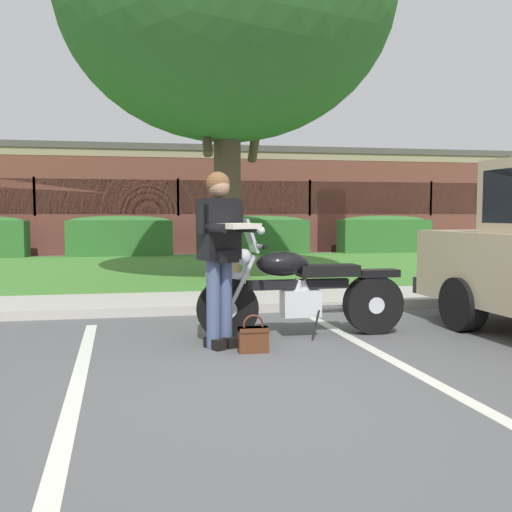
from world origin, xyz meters
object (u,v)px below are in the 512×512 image
(hedge_center_right, at_px, (258,235))
(brick_building, at_px, (172,202))
(rider_person, at_px, (220,244))
(handbag, at_px, (253,337))
(hedge_right, at_px, (384,234))
(motorcycle, at_px, (310,291))
(hedge_center_left, at_px, (120,236))

(hedge_center_right, relative_size, brick_building, 0.12)
(rider_person, height_order, handbag, rider_person)
(rider_person, height_order, hedge_right, rider_person)
(rider_person, bearing_deg, brick_building, 89.12)
(hedge_center_right, bearing_deg, motorcycle, -98.12)
(motorcycle, relative_size, brick_building, 0.09)
(hedge_center_left, bearing_deg, handbag, -81.80)
(rider_person, xyz_separation_m, hedge_right, (6.82, 12.06, -0.36))
(rider_person, height_order, brick_building, brick_building)
(hedge_center_right, bearing_deg, hedge_right, 0.00)
(hedge_center_right, bearing_deg, handbag, -100.97)
(rider_person, distance_m, handbag, 0.94)
(hedge_right, relative_size, brick_building, 0.11)
(hedge_center_left, bearing_deg, hedge_right, 0.00)
(rider_person, distance_m, hedge_center_left, 12.16)
(motorcycle, xyz_separation_m, hedge_center_left, (-2.49, 11.71, 0.16))
(handbag, xyz_separation_m, brick_building, (0.00, 18.63, 1.62))
(hedge_center_right, relative_size, hedge_right, 1.06)
(brick_building, bearing_deg, hedge_right, -44.02)
(handbag, xyz_separation_m, hedge_right, (6.55, 12.31, 0.51))
(motorcycle, relative_size, handbag, 6.23)
(motorcycle, relative_size, hedge_right, 0.77)
(hedge_center_left, distance_m, hedge_center_right, 4.16)
(motorcycle, xyz_separation_m, hedge_right, (5.83, 11.71, 0.16))
(hedge_center_right, xyz_separation_m, brick_building, (-2.38, 6.32, 1.12))
(hedge_center_right, bearing_deg, hedge_center_left, 180.00)
(hedge_right, bearing_deg, brick_building, 135.98)
(handbag, relative_size, hedge_center_right, 0.12)
(hedge_right, height_order, brick_building, brick_building)
(motorcycle, bearing_deg, brick_building, 92.26)
(hedge_center_left, height_order, brick_building, brick_building)
(hedge_center_left, distance_m, brick_building, 6.66)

